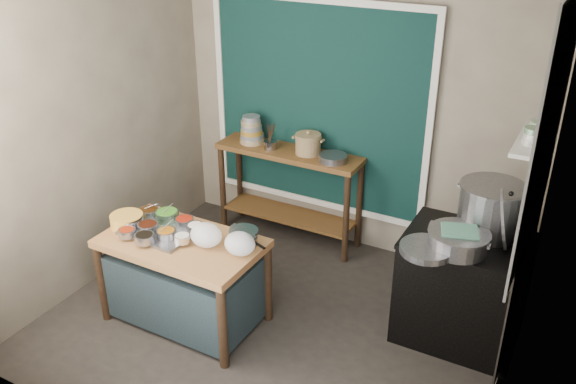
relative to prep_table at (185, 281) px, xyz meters
The scene contains 30 objects.
floor 0.81m from the prep_table, 24.78° to the left, with size 3.50×3.00×0.02m, color black.
back_wall 2.18m from the prep_table, 70.25° to the left, with size 3.50×0.02×2.80m, color gray.
left_wall 1.54m from the prep_table, 164.88° to the left, with size 0.02×3.00×2.80m, color gray.
right_wall 2.64m from the prep_table, ahead, with size 0.02×3.00×2.80m, color gray.
curtain_panel 2.04m from the prep_table, 80.38° to the left, with size 2.10×0.02×1.90m, color black.
curtain_frame 2.03m from the prep_table, 80.33° to the left, with size 2.22×0.03×2.02m, color beige, non-canonical shape.
tile_panel 2.93m from the prep_table, 19.62° to the left, with size 0.02×1.70×1.70m, color #B2B2AA.
soot_patch 2.59m from the prep_table, 21.68° to the left, with size 0.01×1.30×1.30m, color black.
wall_shelf 2.83m from the prep_table, 26.77° to the left, with size 0.22×0.70×0.03m, color beige.
prep_table is the anchor object (origin of this frame).
back_counter 1.59m from the prep_table, 86.38° to the left, with size 1.45×0.40×0.95m, color brown.
stove_block 2.17m from the prep_table, 23.03° to the left, with size 0.90×0.68×0.85m, color black.
stove_top 2.23m from the prep_table, 23.03° to the left, with size 0.92×0.69×0.03m, color black.
condiment_tray 0.44m from the prep_table, behind, with size 0.57×0.41×0.03m, color gray.
condiment_bowls 0.50m from the prep_table, behind, with size 0.64×0.53×0.08m.
yellow_basin 0.67m from the prep_table, behind, with size 0.26×0.26×0.10m, color gold.
saucepan 0.66m from the prep_table, 21.11° to the left, with size 0.23×0.23×0.13m, color gray, non-canonical shape.
plastic_bag_a 0.52m from the prep_table, ahead, with size 0.25×0.21×0.19m, color white.
plastic_bag_b 0.69m from the prep_table, ahead, with size 0.24×0.20×0.18m, color white.
bowl_stack 1.76m from the prep_table, 101.23° to the left, with size 0.25×0.25×0.28m.
utensil_cup 1.65m from the prep_table, 92.82° to the left, with size 0.13×0.13×0.08m, color gray.
ceramic_crock 1.75m from the prep_table, 79.58° to the left, with size 0.26×0.26×0.17m, color olive, non-canonical shape.
wide_bowl 1.75m from the prep_table, 69.31° to the left, with size 0.26×0.26×0.07m, color gray.
stock_pot 2.43m from the prep_table, 26.11° to the left, with size 0.49×0.49×0.39m, color gray, non-canonical shape.
pot_lid 2.48m from the prep_table, 21.39° to the left, with size 0.44×0.44×0.02m, color gray.
steamer 2.14m from the prep_table, 18.73° to the left, with size 0.45×0.45×0.15m, color gray, non-canonical shape.
green_cloth 2.17m from the prep_table, 18.73° to the left, with size 0.25×0.19×0.02m, color #48826A.
shallow_pan 1.92m from the prep_table, 16.42° to the left, with size 0.38×0.38×0.05m, color gray.
shelf_bowl_stack 2.82m from the prep_table, 24.66° to the left, with size 0.14×0.14×0.12m.
shelf_bowl_green 2.96m from the prep_table, 31.55° to the left, with size 0.14×0.14×0.05m, color gray.
Camera 1 is at (2.01, -3.47, 3.17)m, focal length 38.00 mm.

